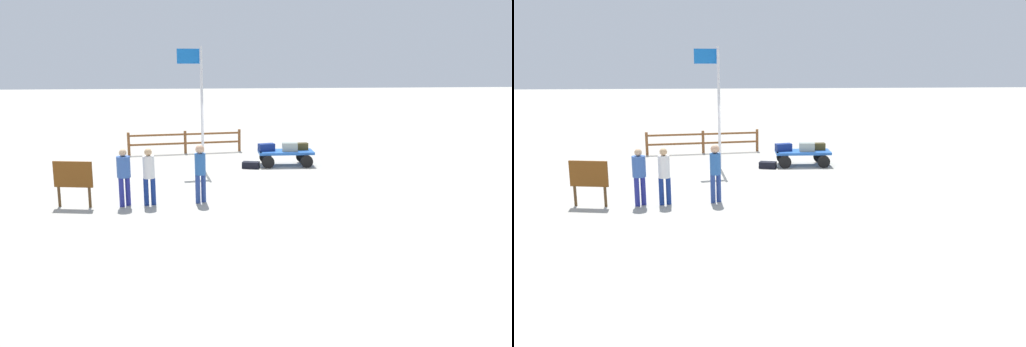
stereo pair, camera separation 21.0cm
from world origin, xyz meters
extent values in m
plane|color=#ACA89D|center=(0.00, 0.00, 0.00)|extent=(120.00, 120.00, 0.00)
cube|color=#2156AD|center=(-1.87, -1.26, 0.53)|extent=(2.15, 1.08, 0.10)
cube|color=#2156AD|center=(-0.86, -1.29, 0.53)|extent=(0.10, 0.99, 0.10)
cylinder|color=black|center=(-1.12, -0.74, 0.24)|extent=(0.48, 0.13, 0.48)
cylinder|color=black|center=(-1.14, -1.82, 0.24)|extent=(0.48, 0.13, 0.48)
cylinder|color=black|center=(-2.61, -0.71, 0.24)|extent=(0.48, 0.13, 0.48)
cylinder|color=black|center=(-2.63, -1.79, 0.24)|extent=(0.48, 0.13, 0.48)
cube|color=#453916|center=(-2.54, -1.44, 0.72)|extent=(0.49, 0.32, 0.27)
cube|color=navy|center=(-1.12, -1.30, 0.73)|extent=(0.68, 0.45, 0.29)
cube|color=gray|center=(-2.02, -1.16, 0.74)|extent=(0.62, 0.40, 0.33)
cube|color=black|center=(-0.47, -0.83, 0.12)|extent=(0.71, 0.53, 0.25)
cylinder|color=navy|center=(2.78, 4.08, 0.39)|extent=(0.14, 0.14, 0.78)
cylinder|color=navy|center=(2.98, 4.13, 0.39)|extent=(0.14, 0.14, 0.78)
cylinder|color=silver|center=(2.88, 4.10, 1.10)|extent=(0.39, 0.39, 0.64)
sphere|color=tan|center=(2.88, 4.10, 1.53)|extent=(0.21, 0.21, 0.21)
cylinder|color=navy|center=(1.36, 3.93, 0.41)|extent=(0.14, 0.14, 0.82)
cylinder|color=navy|center=(1.52, 4.05, 0.41)|extent=(0.14, 0.14, 0.82)
cylinder|color=#285AA2|center=(1.44, 3.99, 1.13)|extent=(0.43, 0.43, 0.62)
sphere|color=tan|center=(1.44, 3.99, 1.57)|extent=(0.25, 0.25, 0.25)
cylinder|color=navy|center=(3.49, 4.08, 0.42)|extent=(0.14, 0.14, 0.83)
cylinder|color=navy|center=(3.65, 4.21, 0.42)|extent=(0.14, 0.14, 0.83)
cylinder|color=#3258A3|center=(3.57, 4.15, 1.13)|extent=(0.53, 0.53, 0.59)
sphere|color=tan|center=(3.57, 4.15, 1.53)|extent=(0.21, 0.21, 0.21)
cylinder|color=silver|center=(1.34, -0.82, 2.28)|extent=(0.10, 0.10, 4.55)
cube|color=blue|center=(1.81, -0.82, 4.19)|extent=(0.81, 0.19, 0.53)
cylinder|color=#4C3319|center=(4.53, 4.20, 0.29)|extent=(0.08, 0.08, 0.57)
cylinder|color=#4C3319|center=(5.39, 4.03, 0.29)|extent=(0.08, 0.08, 0.57)
cube|color=brown|center=(4.96, 4.12, 0.94)|extent=(1.10, 0.26, 0.73)
cylinder|color=brown|center=(-0.30, -4.75, 0.50)|extent=(0.12, 0.12, 1.00)
cylinder|color=brown|center=(2.11, -4.44, 0.50)|extent=(0.12, 0.12, 1.00)
cylinder|color=brown|center=(4.53, -4.13, 0.50)|extent=(0.12, 0.12, 1.00)
cube|color=brown|center=(2.11, -4.44, 0.85)|extent=(4.85, 0.71, 0.08)
cube|color=brown|center=(2.11, -4.44, 0.45)|extent=(4.85, 0.71, 0.08)
camera|label=1|loc=(1.36, 18.89, 4.03)|focal=37.10mm
camera|label=2|loc=(1.15, 18.91, 4.03)|focal=37.10mm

